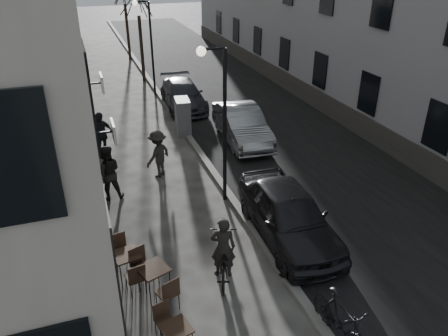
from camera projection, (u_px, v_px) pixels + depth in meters
ground at (314, 333)px, 9.58m from camera, size 120.00×120.00×0.00m
road at (231, 98)px, 24.15m from camera, size 7.30×60.00×0.00m
kerb at (166, 104)px, 23.06m from camera, size 0.25×60.00×0.12m
streetlamp_near at (219, 110)px, 13.13m from camera, size 0.90×0.28×5.09m
streetlamp_far at (148, 38)px, 23.21m from camera, size 0.90×0.28×5.09m
tree_near at (138, 2)px, 25.07m from camera, size 2.40×2.40×5.70m
bistro_set_b at (154, 279)px, 10.43m from camera, size 0.97×1.66×0.95m
bistro_set_c at (128, 264)px, 10.94m from camera, size 0.74×1.61×0.92m
utility_cabinet at (183, 117)px, 19.28m from camera, size 0.71×1.14×1.62m
bicycle at (223, 258)px, 11.05m from camera, size 1.34×2.13×1.06m
cyclist_rider at (223, 247)px, 10.89m from camera, size 0.73×0.60×1.73m
pedestrian_near at (107, 173)px, 14.28m from camera, size 0.94×0.74×1.89m
pedestrian_mid at (158, 154)px, 15.70m from camera, size 1.30×1.23×1.77m
pedestrian_far at (101, 135)px, 17.10m from camera, size 1.19×0.93×1.88m
car_near at (289, 214)px, 12.38m from camera, size 2.01×4.64×1.56m
car_mid at (242, 124)px, 18.64m from camera, size 1.88×4.61×1.49m
car_far at (183, 95)px, 22.56m from camera, size 2.09×4.71×1.34m
moped at (341, 322)px, 9.09m from camera, size 0.67×2.02×1.20m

